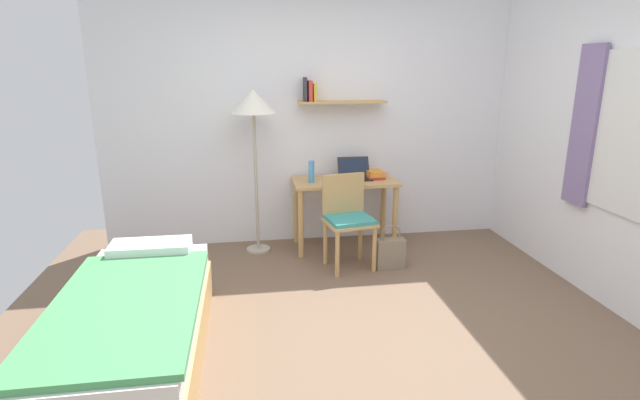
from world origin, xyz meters
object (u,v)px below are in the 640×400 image
bed (133,327)px  standing_lamp (253,109)px  water_bottle (311,172)px  book_stack (374,174)px  laptop (354,173)px  desk (345,193)px  handbag (390,252)px  desk_chair (348,216)px

bed → standing_lamp: 2.33m
water_bottle → book_stack: (0.66, 0.09, -0.07)m
book_stack → laptop: bearing=175.0°
desk → handbag: desk is taller
bed → book_stack: (2.03, 1.84, 0.51)m
bed → water_bottle: size_ratio=8.63×
desk → standing_lamp: bearing=179.0°
handbag → water_bottle: bearing=140.3°
desk → desk_chair: (-0.07, -0.49, -0.09)m
book_stack → desk: bearing=-173.4°
desk_chair → handbag: (0.39, -0.12, -0.34)m
water_bottle → handbag: bearing=-39.7°
standing_lamp → laptop: standing_lamp is taller
desk_chair → standing_lamp: (-0.82, 0.50, 0.94)m
bed → desk_chair: (1.65, 1.32, 0.25)m
desk → desk_chair: 0.50m
water_bottle → bed: bearing=-128.0°
laptop → book_stack: laptop is taller
bed → laptop: bearing=45.6°
book_stack → bed: bearing=-137.8°
desk_chair → standing_lamp: standing_lamp is taller
desk_chair → handbag: desk_chair is taller
water_bottle → handbag: size_ratio=0.52×
standing_lamp → water_bottle: (0.54, -0.07, -0.61)m
laptop → water_bottle: 0.47m
desk_chair → handbag: bearing=-16.6°
laptop → handbag: 0.93m
standing_lamp → laptop: size_ratio=4.87×
bed → desk: bearing=46.5°
bed → desk_chair: 2.12m
desk → laptop: size_ratio=3.15×
standing_lamp → handbag: standing_lamp is taller
desk → book_stack: 0.36m
desk → handbag: bearing=-62.3°
desk_chair → laptop: size_ratio=2.60×
desk_chair → book_stack: bearing=53.8°
desk → water_bottle: bearing=-171.2°
water_bottle → standing_lamp: bearing=172.7°
bed → handbag: bearing=30.6°
desk → water_bottle: 0.43m
bed → desk_chair: size_ratio=2.19×
standing_lamp → desk: bearing=-1.0°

